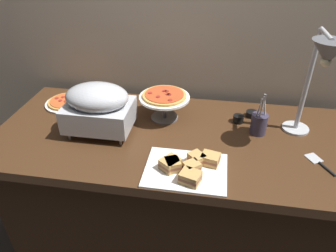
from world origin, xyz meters
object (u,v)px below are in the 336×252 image
Objects in this scene: sandwich_platter at (187,167)px; serving_spatula at (320,163)px; pizza_plate_center at (164,99)px; chafing_dish at (98,106)px; sauce_cup_far at (252,114)px; sauce_cup_near at (238,119)px; pizza_plate_front at (67,102)px; utensil_holder at (259,123)px; heat_lamp at (322,63)px.

serving_spatula is at bearing 14.11° from sandwich_platter.
pizza_plate_center is at bearing 159.77° from serving_spatula.
chafing_dish is 5.05× the size of sauce_cup_far.
pizza_plate_front is at bearing 177.73° from sauce_cup_near.
serving_spatula is (1.39, -0.35, -0.01)m from pizza_plate_front.
sauce_cup_far is (0.08, 0.08, -0.01)m from sauce_cup_near.
sauce_cup_far is (0.49, 0.10, -0.11)m from pizza_plate_center.
chafing_dish reaches higher than utensil_holder.
pizza_plate_front is at bearing 140.57° from chafing_dish.
chafing_dish is 0.56m from sandwich_platter.
heat_lamp is 1.96× the size of pizza_plate_center.
heat_lamp is at bearing 28.97° from sandwich_platter.
sauce_cup_near reaches higher than sauce_cup_far.
serving_spatula is at bearing -14.10° from pizza_plate_front.
pizza_plate_center is at bearing -176.85° from sauce_cup_near.
chafing_dish is at bearing -148.33° from pizza_plate_center.
sauce_cup_far is (-0.22, 0.24, -0.41)m from heat_lamp.
pizza_plate_front is at bearing 174.12° from pizza_plate_center.
pizza_plate_center is 1.23× the size of utensil_holder.
sauce_cup_near is 0.11m from sauce_cup_far.
serving_spatula is (0.36, -0.31, -0.02)m from sauce_cup_near.
utensil_holder reaches higher than pizza_plate_front.
heat_lamp is 2.08× the size of pizza_plate_front.
sauce_cup_near is at bearing 3.15° from pizza_plate_center.
sandwich_platter is 0.62m from serving_spatula.
sandwich_platter is 0.62m from sauce_cup_far.
sandwich_platter is at bearing -67.72° from pizza_plate_center.
sandwich_platter is at bearing -151.03° from heat_lamp.
sauce_cup_near is at bearing -2.27° from pizza_plate_front.
pizza_plate_front reaches higher than serving_spatula.
sauce_cup_near is at bearing 63.09° from sandwich_platter.
heat_lamp is at bearing 113.11° from serving_spatula.
chafing_dish is 0.83m from utensil_holder.
sauce_cup_far is (0.31, 0.53, -0.01)m from sandwich_platter.
sauce_cup_near is 0.26× the size of utensil_holder.
pizza_plate_front is 0.72× the size of sandwich_platter.
chafing_dish is at bearing -171.77° from utensil_holder.
heat_lamp is at bearing -8.70° from pizza_plate_front.
utensil_holder is 0.35m from serving_spatula.
serving_spatula is (0.27, -0.21, -0.06)m from utensil_holder.
pizza_plate_front is 1.15× the size of utensil_holder.
serving_spatula is at bearing -20.23° from pizza_plate_center.
heat_lamp is 0.43m from utensil_holder.
sauce_cup_far is (0.80, 0.29, -0.14)m from chafing_dish.
utensil_holder is (-0.20, 0.07, -0.37)m from heat_lamp.
chafing_dish is 1.29× the size of pizza_plate_front.
heat_lamp is 1.41m from pizza_plate_front.
pizza_plate_center is (0.31, 0.19, -0.03)m from chafing_dish.
utensil_holder is at bearing 161.39° from heat_lamp.
pizza_plate_center is (-0.71, 0.14, -0.30)m from heat_lamp.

